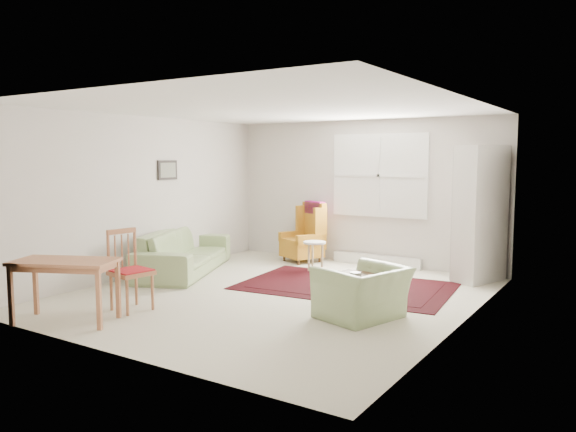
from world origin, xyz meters
The scene contains 10 objects.
room centered at (0.02, 0.21, 1.26)m, with size 5.04×5.54×2.51m.
rug centered at (0.57, 0.96, 0.01)m, with size 2.96×1.90×0.03m, color black, non-canonical shape.
sofa centered at (-2.10, 0.46, 0.47)m, with size 2.34×0.92×0.95m, color #8BA16B.
armchair centered at (1.47, -0.40, 0.36)m, with size 0.94×0.82×0.73m, color #8BA16B.
wingback_chair centered at (-0.97, 2.27, 0.54)m, with size 0.62×0.66×1.08m, color #B0741B, non-canonical shape.
coffee_table centered at (1.35, -0.34, 0.24)m, with size 0.59×0.59×0.48m, color #412814, non-canonical shape.
stool centered at (-0.36, 1.68, 0.25)m, with size 0.37×0.37×0.49m, color white, non-canonical shape.
cabinet centered at (2.10, 2.35, 1.02)m, with size 0.43×0.81×2.04m, color silver, non-canonical shape.
desk centered at (-1.30, -2.33, 0.36)m, with size 1.12×0.56×0.71m, color #AB6B45, non-canonical shape.
desk_chair centered at (-1.05, -1.59, 0.49)m, with size 0.43×0.43×0.99m, color #AB6B45, non-canonical shape.
Camera 1 is at (4.16, -6.21, 1.86)m, focal length 35.00 mm.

